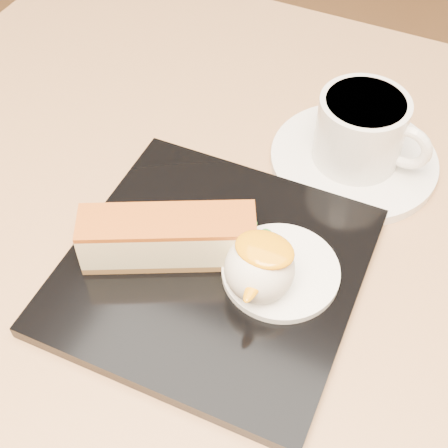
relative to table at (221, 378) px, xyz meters
The scene contains 9 objects.
table is the anchor object (origin of this frame).
dessert_plate 0.16m from the table, 141.09° to the left, with size 0.22×0.22×0.01m, color black.
cheesecake 0.19m from the table, behind, with size 0.13×0.09×0.04m.
cream_smear 0.18m from the table, 31.02° to the left, with size 0.09×0.09×0.01m, color white.
ice_cream_scoop 0.20m from the table, ahead, with size 0.05×0.05×0.05m, color white.
mango_sauce 0.22m from the table, 10.21° to the left, with size 0.04×0.03×0.01m, color orange.
mint_sprig 0.18m from the table, 78.32° to the left, with size 0.03×0.02×0.00m.
saucer 0.24m from the table, 73.67° to the left, with size 0.15×0.15×0.01m, color white.
coffee_cup 0.27m from the table, 73.06° to the left, with size 0.10×0.08×0.06m.
Camera 1 is at (0.12, -0.24, 1.12)m, focal length 50.00 mm.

